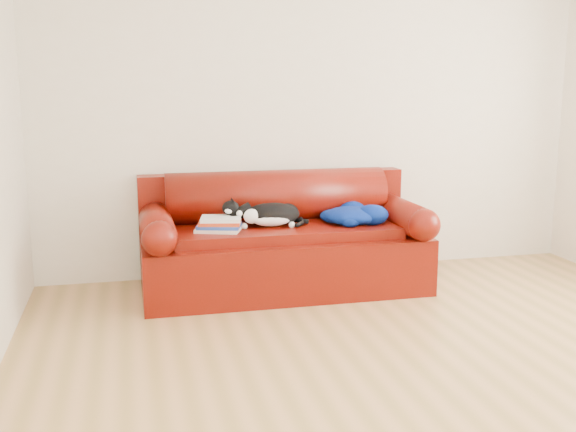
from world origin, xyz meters
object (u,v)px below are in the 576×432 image
cat (271,215)px  blanket (353,214)px  sofa_base (284,259)px  book_stack (220,224)px

cat → blanket: 0.63m
blanket → sofa_base: bearing=172.9°
sofa_base → cat: size_ratio=3.41×
cat → blanket: cat is taller
cat → sofa_base: bearing=13.2°
sofa_base → book_stack: (-0.49, -0.10, 0.31)m
book_stack → blanket: blanket is taller
book_stack → sofa_base: bearing=11.2°
book_stack → blanket: bearing=1.8°
sofa_base → book_stack: book_stack is taller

